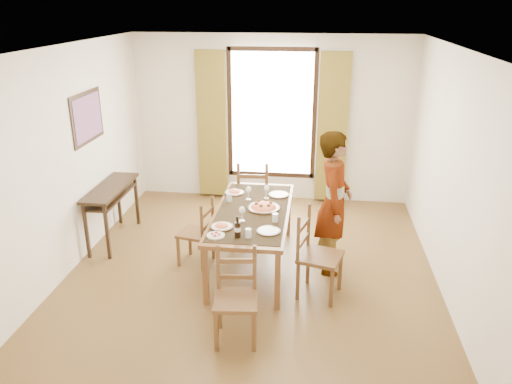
# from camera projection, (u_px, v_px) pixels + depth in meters

# --- Properties ---
(ground) EXTENTS (5.00, 5.00, 0.00)m
(ground) POSITION_uv_depth(u_px,v_px,m) (252.00, 269.00, 6.29)
(ground) COLOR brown
(ground) RESTS_ON ground
(room_shell) EXTENTS (4.60, 5.10, 2.74)m
(room_shell) POSITION_uv_depth(u_px,v_px,m) (253.00, 149.00, 5.85)
(room_shell) COLOR white
(room_shell) RESTS_ON ground
(console_table) EXTENTS (0.38, 1.20, 0.80)m
(console_table) POSITION_uv_depth(u_px,v_px,m) (111.00, 194.00, 6.83)
(console_table) COLOR black
(console_table) RESTS_ON ground
(dining_table) EXTENTS (0.91, 1.99, 0.76)m
(dining_table) POSITION_uv_depth(u_px,v_px,m) (252.00, 215.00, 6.15)
(dining_table) COLOR brown
(dining_table) RESTS_ON ground
(chair_west) EXTENTS (0.46, 0.46, 0.88)m
(chair_west) POSITION_uv_depth(u_px,v_px,m) (198.00, 234.00, 6.31)
(chair_west) COLOR brown
(chair_west) RESTS_ON ground
(chair_north) EXTENTS (0.50, 0.50, 1.05)m
(chair_north) POSITION_uv_depth(u_px,v_px,m) (253.00, 197.00, 7.29)
(chair_north) COLOR brown
(chair_north) RESTS_ON ground
(chair_south) EXTENTS (0.46, 0.46, 0.95)m
(chair_south) POSITION_uv_depth(u_px,v_px,m) (236.00, 299.00, 4.87)
(chair_south) COLOR brown
(chair_south) RESTS_ON ground
(chair_east) EXTENTS (0.56, 0.56, 1.02)m
(chair_east) POSITION_uv_depth(u_px,v_px,m) (317.00, 257.00, 5.60)
(chair_east) COLOR brown
(chair_east) RESTS_ON ground
(man) EXTENTS (0.72, 0.53, 1.78)m
(man) POSITION_uv_depth(u_px,v_px,m) (334.00, 203.00, 6.01)
(man) COLOR gray
(man) RESTS_ON ground
(plate_sw) EXTENTS (0.27, 0.27, 0.05)m
(plate_sw) POSITION_uv_depth(u_px,v_px,m) (222.00, 225.00, 5.66)
(plate_sw) COLOR silver
(plate_sw) RESTS_ON dining_table
(plate_se) EXTENTS (0.27, 0.27, 0.05)m
(plate_se) POSITION_uv_depth(u_px,v_px,m) (269.00, 230.00, 5.56)
(plate_se) COLOR silver
(plate_se) RESTS_ON dining_table
(plate_nw) EXTENTS (0.27, 0.27, 0.05)m
(plate_nw) POSITION_uv_depth(u_px,v_px,m) (234.00, 191.00, 6.66)
(plate_nw) COLOR silver
(plate_nw) RESTS_ON dining_table
(plate_ne) EXTENTS (0.27, 0.27, 0.05)m
(plate_ne) POSITION_uv_depth(u_px,v_px,m) (279.00, 194.00, 6.59)
(plate_ne) COLOR silver
(plate_ne) RESTS_ON dining_table
(pasta_platter) EXTENTS (0.40, 0.40, 0.10)m
(pasta_platter) POSITION_uv_depth(u_px,v_px,m) (264.00, 205.00, 6.16)
(pasta_platter) COLOR red
(pasta_platter) RESTS_ON dining_table
(caprese_plate) EXTENTS (0.20, 0.20, 0.04)m
(caprese_plate) POSITION_uv_depth(u_px,v_px,m) (216.00, 235.00, 5.46)
(caprese_plate) COLOR silver
(caprese_plate) RESTS_ON dining_table
(wine_glass_a) EXTENTS (0.08, 0.08, 0.18)m
(wine_glass_a) POSITION_uv_depth(u_px,v_px,m) (242.00, 214.00, 5.81)
(wine_glass_a) COLOR white
(wine_glass_a) RESTS_ON dining_table
(wine_glass_b) EXTENTS (0.08, 0.08, 0.18)m
(wine_glass_b) POSITION_uv_depth(u_px,v_px,m) (267.00, 192.00, 6.47)
(wine_glass_b) COLOR white
(wine_glass_b) RESTS_ON dining_table
(wine_glass_c) EXTENTS (0.08, 0.08, 0.18)m
(wine_glass_c) POSITION_uv_depth(u_px,v_px,m) (248.00, 193.00, 6.43)
(wine_glass_c) COLOR white
(wine_glass_c) RESTS_ON dining_table
(tumbler_a) EXTENTS (0.07, 0.07, 0.10)m
(tumbler_a) POSITION_uv_depth(u_px,v_px,m) (275.00, 218.00, 5.81)
(tumbler_a) COLOR silver
(tumbler_a) RESTS_ON dining_table
(tumbler_b) EXTENTS (0.07, 0.07, 0.10)m
(tumbler_b) POSITION_uv_depth(u_px,v_px,m) (229.00, 197.00, 6.40)
(tumbler_b) COLOR silver
(tumbler_b) RESTS_ON dining_table
(tumbler_c) EXTENTS (0.07, 0.07, 0.10)m
(tumbler_c) POSITION_uv_depth(u_px,v_px,m) (248.00, 233.00, 5.42)
(tumbler_c) COLOR silver
(tumbler_c) RESTS_ON dining_table
(wine_bottle) EXTENTS (0.07, 0.07, 0.25)m
(wine_bottle) POSITION_uv_depth(u_px,v_px,m) (238.00, 227.00, 5.39)
(wine_bottle) COLOR black
(wine_bottle) RESTS_ON dining_table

